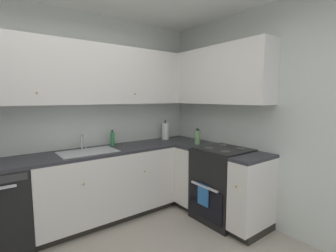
# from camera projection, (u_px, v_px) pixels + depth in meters

# --- Properties ---
(wall_back) EXTENTS (3.96, 0.05, 2.64)m
(wall_back) POSITION_uv_depth(u_px,v_px,m) (60.00, 118.00, 3.04)
(wall_back) COLOR silver
(wall_back) RESTS_ON ground_plane
(wall_right) EXTENTS (0.05, 3.46, 2.64)m
(wall_right) POSITION_uv_depth(u_px,v_px,m) (273.00, 119.00, 2.86)
(wall_right) COLOR silver
(wall_right) RESTS_ON ground_plane
(lower_cabinets_back) EXTENTS (1.76, 0.62, 0.88)m
(lower_cabinets_back) POSITION_uv_depth(u_px,v_px,m) (107.00, 185.00, 3.15)
(lower_cabinets_back) COLOR silver
(lower_cabinets_back) RESTS_ON ground_plane
(countertop_back) EXTENTS (2.97, 0.60, 0.03)m
(countertop_back) POSITION_uv_depth(u_px,v_px,m) (105.00, 151.00, 3.10)
(countertop_back) COLOR #2D2D33
(countertop_back) RESTS_ON lower_cabinets_back
(lower_cabinets_right) EXTENTS (0.62, 1.19, 0.88)m
(lower_cabinets_right) POSITION_uv_depth(u_px,v_px,m) (220.00, 185.00, 3.16)
(lower_cabinets_right) COLOR silver
(lower_cabinets_right) RESTS_ON ground_plane
(countertop_right) EXTENTS (0.60, 1.19, 0.03)m
(countertop_right) POSITION_uv_depth(u_px,v_px,m) (221.00, 150.00, 3.11)
(countertop_right) COLOR #2D2D33
(countertop_right) RESTS_ON lower_cabinets_right
(oven_range) EXTENTS (0.68, 0.62, 1.07)m
(oven_range) POSITION_uv_depth(u_px,v_px,m) (223.00, 184.00, 3.14)
(oven_range) COLOR black
(oven_range) RESTS_ON ground_plane
(upper_cabinets_back) EXTENTS (2.65, 0.34, 0.74)m
(upper_cabinets_back) POSITION_uv_depth(u_px,v_px,m) (86.00, 74.00, 3.00)
(upper_cabinets_back) COLOR silver
(upper_cabinets_right) EXTENTS (0.32, 1.74, 0.74)m
(upper_cabinets_right) POSITION_uv_depth(u_px,v_px,m) (212.00, 76.00, 3.32)
(upper_cabinets_right) COLOR silver
(sink) EXTENTS (0.66, 0.40, 0.10)m
(sink) POSITION_uv_depth(u_px,v_px,m) (88.00, 155.00, 2.94)
(sink) COLOR #B7B7BC
(sink) RESTS_ON countertop_back
(faucet) EXTENTS (0.07, 0.16, 0.19)m
(faucet) POSITION_uv_depth(u_px,v_px,m) (83.00, 140.00, 3.09)
(faucet) COLOR silver
(faucet) RESTS_ON countertop_back
(soap_bottle) EXTENTS (0.05, 0.05, 0.21)m
(soap_bottle) POSITION_uv_depth(u_px,v_px,m) (112.00, 139.00, 3.33)
(soap_bottle) COLOR #338C4C
(soap_bottle) RESTS_ON countertop_back
(paper_towel_roll) EXTENTS (0.11, 0.11, 0.31)m
(paper_towel_roll) POSITION_uv_depth(u_px,v_px,m) (165.00, 131.00, 3.84)
(paper_towel_roll) COLOR white
(paper_towel_roll) RESTS_ON countertop_back
(oil_bottle) EXTENTS (0.08, 0.08, 0.22)m
(oil_bottle) POSITION_uv_depth(u_px,v_px,m) (197.00, 137.00, 3.44)
(oil_bottle) COLOR #729E66
(oil_bottle) RESTS_ON countertop_right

